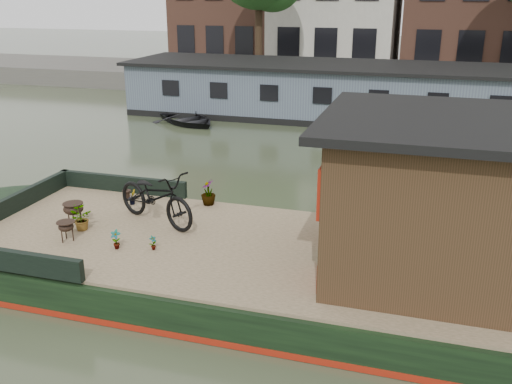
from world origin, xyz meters
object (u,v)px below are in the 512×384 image
(cabin, at_px, (454,198))
(bicycle, at_px, (156,197))
(potted_plant_a, at_px, (116,240))
(dinghy, at_px, (188,116))
(brazier_front, at_px, (67,231))
(brazier_rear, at_px, (74,214))

(cabin, bearing_deg, bicycle, 174.13)
(potted_plant_a, relative_size, dinghy, 0.12)
(bicycle, relative_size, potted_plant_a, 5.79)
(brazier_front, height_order, brazier_rear, brazier_rear)
(cabin, bearing_deg, dinghy, 129.25)
(brazier_front, relative_size, brazier_rear, 0.85)
(dinghy, bearing_deg, bicycle, -125.81)
(bicycle, xyz_separation_m, brazier_rear, (-1.43, -0.53, -0.30))
(cabin, distance_m, brazier_front, 6.42)
(cabin, bearing_deg, brazier_front, -173.78)
(bicycle, xyz_separation_m, brazier_front, (-1.12, -1.22, -0.34))
(potted_plant_a, bearing_deg, brazier_rear, 150.53)
(cabin, distance_m, brazier_rear, 6.68)
(cabin, relative_size, potted_plant_a, 11.79)
(cabin, distance_m, dinghy, 14.60)
(potted_plant_a, bearing_deg, bicycle, 83.83)
(bicycle, height_order, brazier_rear, bicycle)
(potted_plant_a, relative_size, brazier_rear, 0.80)
(bicycle, relative_size, brazier_front, 5.46)
(bicycle, relative_size, brazier_rear, 4.63)
(brazier_front, bearing_deg, dinghy, 103.59)
(cabin, height_order, bicycle, cabin)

